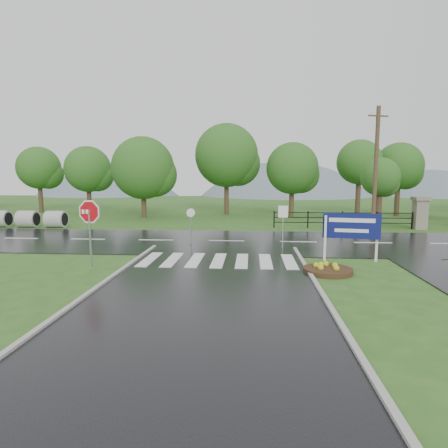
{
  "coord_description": "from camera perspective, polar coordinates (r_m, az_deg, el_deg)",
  "views": [
    {
      "loc": [
        1.38,
        -10.6,
        3.6
      ],
      "look_at": [
        0.16,
        6.0,
        1.5
      ],
      "focal_mm": 30.0,
      "sensor_mm": 36.0,
      "label": 1
    }
  ],
  "objects": [
    {
      "name": "hills",
      "position": [
        78.01,
        5.66,
        -7.05
      ],
      "size": [
        102.0,
        48.0,
        48.0
      ],
      "color": "slate",
      "rests_on": "ground"
    },
    {
      "name": "ground",
      "position": [
        11.28,
        -3.1,
        -11.43
      ],
      "size": [
        120.0,
        120.0,
        0.0
      ],
      "primitive_type": "plane",
      "color": "#2F5C1E",
      "rests_on": "ground"
    },
    {
      "name": "entrance_tree_left",
      "position": [
        29.6,
        22.7,
        6.56
      ],
      "size": [
        2.79,
        2.79,
        5.0
      ],
      "color": "#3D2B1C",
      "rests_on": "ground"
    },
    {
      "name": "culvert_pipes",
      "position": [
        30.35,
        -27.71,
        0.69
      ],
      "size": [
        5.5,
        1.2,
        1.2
      ],
      "color": "#9E9B93",
      "rests_on": "ground"
    },
    {
      "name": "utility_pole_east",
      "position": [
        27.4,
        22.12,
        7.91
      ],
      "size": [
        1.43,
        0.52,
        8.25
      ],
      "color": "#473523",
      "rests_on": "ground"
    },
    {
      "name": "main_road",
      "position": [
        20.96,
        0.36,
        -2.7
      ],
      "size": [
        90.0,
        8.0,
        0.04
      ],
      "primitive_type": "cube",
      "color": "black",
      "rests_on": "ground"
    },
    {
      "name": "reg_sign_small",
      "position": [
        18.87,
        8.98,
        0.84
      ],
      "size": [
        0.49,
        0.06,
        2.18
      ],
      "color": "#939399",
      "rests_on": "ground"
    },
    {
      "name": "pillar_west",
      "position": [
        29.13,
        27.71,
        1.59
      ],
      "size": [
        1.0,
        1.0,
        2.24
      ],
      "color": "gray",
      "rests_on": "ground"
    },
    {
      "name": "stop_sign",
      "position": [
        15.76,
        -19.82,
        0.88
      ],
      "size": [
        1.26,
        0.26,
        2.87
      ],
      "color": "#939399",
      "rests_on": "ground"
    },
    {
      "name": "estate_billboard",
      "position": [
        16.81,
        18.83,
        -0.64
      ],
      "size": [
        2.34,
        0.48,
        2.07
      ],
      "color": "silver",
      "rests_on": "ground"
    },
    {
      "name": "treeline",
      "position": [
        34.79,
        3.55,
        1.24
      ],
      "size": [
        83.2,
        5.2,
        10.0
      ],
      "color": "#265A1C",
      "rests_on": "ground"
    },
    {
      "name": "fence_west",
      "position": [
        27.5,
        17.57,
        0.85
      ],
      "size": [
        9.58,
        0.08,
        1.2
      ],
      "color": "black",
      "rests_on": "ground"
    },
    {
      "name": "curb_right",
      "position": [
        7.82,
        21.23,
        -20.71
      ],
      "size": [
        0.15,
        24.0,
        0.12
      ],
      "primitive_type": "cube",
      "color": "#A3A39B",
      "rests_on": "ground"
    },
    {
      "name": "flower_bed",
      "position": [
        14.73,
        15.54,
        -6.67
      ],
      "size": [
        1.84,
        1.84,
        0.37
      ],
      "color": "#332111",
      "rests_on": "ground"
    },
    {
      "name": "reg_sign_round",
      "position": [
        19.87,
        -5.08,
        0.4
      ],
      "size": [
        0.43,
        0.17,
        1.95
      ],
      "color": "#939399",
      "rests_on": "ground"
    },
    {
      "name": "walkway",
      "position": [
        16.64,
        29.61,
        -6.26
      ],
      "size": [
        2.2,
        11.0,
        0.04
      ],
      "primitive_type": "cube",
      "color": "black",
      "rests_on": "ground"
    },
    {
      "name": "crosswalk",
      "position": [
        16.05,
        -0.83,
        -5.55
      ],
      "size": [
        6.5,
        2.8,
        0.02
      ],
      "color": "silver",
      "rests_on": "ground"
    }
  ]
}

